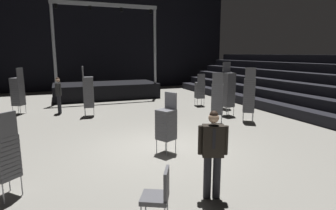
% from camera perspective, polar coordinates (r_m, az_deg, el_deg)
% --- Properties ---
extents(ground_plane, '(22.00, 30.00, 0.10)m').
position_cam_1_polar(ground_plane, '(8.40, -1.08, -9.11)').
color(ground_plane, gray).
extents(arena_end_wall, '(22.00, 0.30, 8.00)m').
position_cam_1_polar(arena_end_wall, '(22.62, -14.80, 13.27)').
color(arena_end_wall, black).
rests_on(arena_end_wall, ground_plane).
extents(stage_riser, '(6.25, 3.06, 5.55)m').
position_cam_1_polar(stage_riser, '(18.12, -12.55, 3.26)').
color(stage_riser, black).
rests_on(stage_riser, ground_plane).
extents(man_with_tie, '(0.56, 0.37, 1.73)m').
position_cam_1_polar(man_with_tie, '(5.40, 9.14, -8.98)').
color(man_with_tie, black).
rests_on(man_with_tie, ground_plane).
extents(chair_stack_front_left, '(0.49, 0.49, 2.22)m').
position_cam_1_polar(chair_stack_front_left, '(12.84, -15.96, 2.67)').
color(chair_stack_front_left, '#B2B5BA').
rests_on(chair_stack_front_left, ground_plane).
extents(chair_stack_front_right, '(0.61, 0.61, 2.22)m').
position_cam_1_polar(chair_stack_front_right, '(11.79, 16.21, 1.99)').
color(chair_stack_front_right, '#B2B5BA').
rests_on(chair_stack_front_right, ground_plane).
extents(chair_stack_mid_left, '(0.60, 0.60, 2.14)m').
position_cam_1_polar(chair_stack_mid_left, '(14.54, -28.34, 2.52)').
color(chair_stack_mid_left, '#B2B5BA').
rests_on(chair_stack_mid_left, ground_plane).
extents(chair_stack_mid_right, '(0.47, 0.47, 2.39)m').
position_cam_1_polar(chair_stack_mid_right, '(12.75, 12.21, 3.16)').
color(chair_stack_mid_right, '#B2B5BA').
rests_on(chair_stack_mid_right, ground_plane).
extents(chair_stack_rear_left, '(0.59, 0.59, 1.71)m').
position_cam_1_polar(chair_stack_rear_left, '(7.75, -0.34, -3.76)').
color(chair_stack_rear_left, '#B2B5BA').
rests_on(chair_stack_rear_left, ground_plane).
extents(chair_stack_rear_right, '(0.49, 0.49, 1.71)m').
position_cam_1_polar(chair_stack_rear_right, '(15.03, 6.49, 3.12)').
color(chair_stack_rear_right, '#B2B5BA').
rests_on(chair_stack_rear_right, ground_plane).
extents(chair_stack_rear_centre, '(0.61, 0.61, 2.05)m').
position_cam_1_polar(chair_stack_rear_centre, '(11.13, 10.04, 1.33)').
color(chair_stack_rear_centre, '#B2B5BA').
rests_on(chair_stack_rear_centre, ground_plane).
extents(chair_stack_aisle_left, '(0.57, 0.57, 1.88)m').
position_cam_1_polar(chair_stack_aisle_left, '(14.31, 11.57, 2.94)').
color(chair_stack_aisle_left, '#B2B5BA').
rests_on(chair_stack_aisle_left, ground_plane).
extents(chair_stack_aisle_right, '(0.62, 0.62, 1.71)m').
position_cam_1_polar(chair_stack_aisle_right, '(6.24, -30.60, -8.83)').
color(chair_stack_aisle_right, '#B2B5BA').
rests_on(chair_stack_aisle_right, ground_plane).
extents(crew_worker_near_stage, '(0.26, 0.57, 1.70)m').
position_cam_1_polar(crew_worker_near_stage, '(13.87, -21.46, 2.27)').
color(crew_worker_near_stage, black).
rests_on(crew_worker_near_stage, ground_plane).
extents(loose_chair_near_man, '(0.59, 0.59, 0.95)m').
position_cam_1_polar(loose_chair_near_man, '(4.76, -1.86, -17.50)').
color(loose_chair_near_man, '#B2B5BA').
rests_on(loose_chair_near_man, ground_plane).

